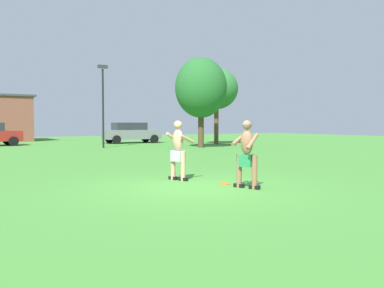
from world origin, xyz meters
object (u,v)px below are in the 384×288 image
object	(u,v)px
tree_right_field	(216,89)
tree_behind_players	(201,88)
car_gray_near_post	(131,132)
frisbee	(225,184)
lamp_post	(103,96)
player_with_cap	(247,151)
player_in_gray	(178,149)

from	to	relation	value
tree_right_field	tree_behind_players	xyz separation A→B (m)	(-3.23, -2.88, -0.27)
car_gray_near_post	tree_behind_players	size ratio (longest dim) A/B	0.78
frisbee	car_gray_near_post	world-z (taller)	car_gray_near_post
frisbee	lamp_post	size ratio (longest dim) A/B	0.05
frisbee	tree_right_field	xyz separation A→B (m)	(11.45, 16.53, 4.00)
car_gray_near_post	tree_right_field	bearing A→B (deg)	-47.23
player_with_cap	frisbee	distance (m)	1.19
player_in_gray	car_gray_near_post	bearing A→B (deg)	69.58
frisbee	player_with_cap	bearing A→B (deg)	-87.11
car_gray_near_post	tree_right_field	size ratio (longest dim) A/B	0.80
frisbee	tree_right_field	size ratio (longest dim) A/B	0.05
player_with_cap	car_gray_near_post	world-z (taller)	player_with_cap
player_with_cap	tree_behind_players	size ratio (longest dim) A/B	0.29
lamp_post	tree_right_field	distance (m)	8.62
tree_behind_players	tree_right_field	bearing A→B (deg)	41.69
frisbee	car_gray_near_post	size ratio (longest dim) A/B	0.06
lamp_post	tree_behind_players	distance (m)	6.15
tree_right_field	tree_behind_players	distance (m)	4.33
player_in_gray	frisbee	bearing A→B (deg)	-63.96
player_with_cap	tree_right_field	distance (m)	20.99
player_with_cap	tree_right_field	size ratio (longest dim) A/B	0.30
frisbee	car_gray_near_post	distance (m)	22.56
player_in_gray	tree_right_field	distance (m)	19.71
tree_right_field	lamp_post	bearing A→B (deg)	179.34
player_in_gray	lamp_post	world-z (taller)	lamp_post
tree_right_field	tree_behind_players	size ratio (longest dim) A/B	0.98
player_with_cap	lamp_post	bearing A→B (deg)	80.77
car_gray_near_post	tree_right_field	distance (m)	7.45
lamp_post	tree_right_field	world-z (taller)	tree_right_field
player_with_cap	lamp_post	size ratio (longest dim) A/B	0.32
lamp_post	player_with_cap	bearing A→B (deg)	-99.23
frisbee	player_in_gray	bearing A→B (deg)	116.04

